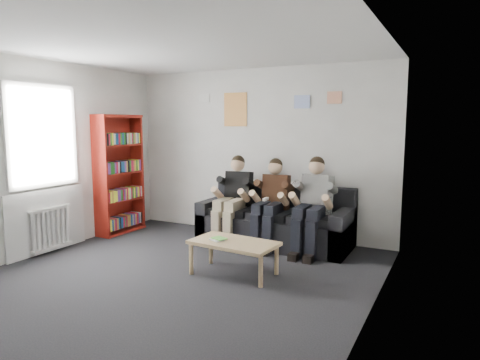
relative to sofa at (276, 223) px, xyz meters
The scene contains 14 objects.
room_shell 2.37m from the sofa, 103.85° to the right, with size 5.00×5.00×5.00m.
sofa is the anchor object (origin of this frame).
bookshelf 2.72m from the sofa, 168.32° to the right, with size 0.29×0.88×1.96m.
coffee_table 1.48m from the sofa, 87.40° to the right, with size 1.03×0.57×0.41m.
game_cases 1.53m from the sofa, 94.89° to the right, with size 0.19×0.15×0.03m.
person_left 0.75m from the sofa, 162.17° to the right, with size 0.40×0.85×1.33m.
person_middle 0.40m from the sofa, 90.00° to the right, with size 0.39×0.83×1.31m.
person_right 0.76m from the sofa, 17.96° to the right, with size 0.41×0.88×1.36m.
radiator 3.25m from the sofa, 144.89° to the right, with size 0.10×0.64×0.60m.
window 3.39m from the sofa, 145.63° to the right, with size 0.05×1.30×2.36m.
poster_large 2.00m from the sofa, 155.35° to the left, with size 0.42×0.01×0.55m, color gold.
poster_blue 1.90m from the sofa, 60.15° to the left, with size 0.25×0.01×0.20m, color #447BE8.
poster_pink 2.07m from the sofa, 29.45° to the left, with size 0.22×0.01×0.18m, color #CB3F98.
poster_sign 2.49m from the sofa, 164.54° to the left, with size 0.20×0.01×0.14m, color white.
Camera 1 is at (2.93, -3.83, 1.82)m, focal length 32.00 mm.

